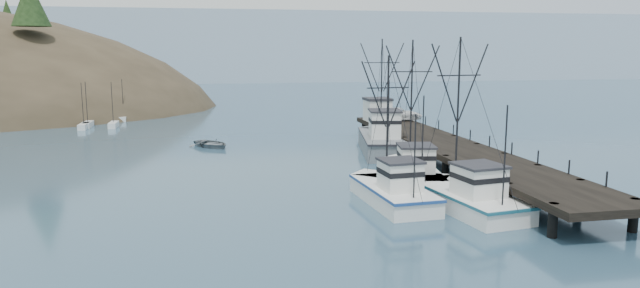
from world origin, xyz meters
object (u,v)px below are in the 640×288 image
Objects in this scene: pier at (450,148)px; trawler_mid at (391,191)px; trawler_near at (463,196)px; pickup_truck at (399,114)px; motorboat at (212,147)px; trawler_far at (412,172)px; pier_shed at (377,109)px; work_vessel at (382,140)px.

trawler_mid is at bearing -129.83° from pier.
trawler_near reaches higher than pickup_truck.
trawler_near is 2.31× the size of motorboat.
trawler_mid is 0.90× the size of trawler_far.
pier_shed is 2.82m from pickup_truck.
trawler_near is (-4.87, -13.30, -0.87)m from pier.
trawler_far reaches higher than pickup_truck.
work_vessel reaches higher than pier.
pier_shed is at bearing 79.98° from trawler_far.
trawler_far reaches higher than trawler_mid.
trawler_mid is 0.74× the size of work_vessel.
work_vessel reaches higher than trawler_near.
trawler_mid is 28.41m from motorboat.
trawler_mid is at bearing -122.49° from trawler_far.
pier is 13.75× the size of pier_shed.
pier is at bearing -64.41° from work_vessel.
trawler_mid is at bearing 165.48° from pickup_truck.
work_vessel is at bearing -55.68° from motorboat.
pickup_truck is (2.75, 0.00, -0.63)m from pier_shed.
work_vessel is (-3.92, 8.18, -0.46)m from pier.
pier is 4.19× the size of trawler_mid.
pickup_truck is at bearing 70.23° from trawler_mid.
work_vessel is (5.26, 19.20, 0.41)m from trawler_mid.
trawler_near is 3.65× the size of pier_shed.
trawler_near is 32.45m from motorboat.
motorboat is at bearing 115.28° from trawler_mid.
trawler_near is at bearing -92.53° from work_vessel.
motorboat is (-17.39, 6.48, -1.23)m from work_vessel.
trawler_mid is at bearing -99.96° from motorboat.
trawler_near reaches higher than trawler_far.
work_vessel is at bearing 115.59° from pier.
trawler_near reaches higher than trawler_mid.
trawler_far is at bearing -100.02° from pier_shed.
trawler_near is at bearing -27.95° from trawler_mid.
trawler_far is at bearing 168.87° from pickup_truck.
pier_shed is at bearing 94.76° from pier.
trawler_mid is 6.58m from trawler_far.
pier is 18.08m from pickup_truck.
pier_shed is (3.37, 31.30, 2.60)m from trawler_near.
trawler_mid is (-4.32, 2.29, -0.00)m from trawler_near.
trawler_near reaches higher than pier.
trawler_far reaches higher than motorboat.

